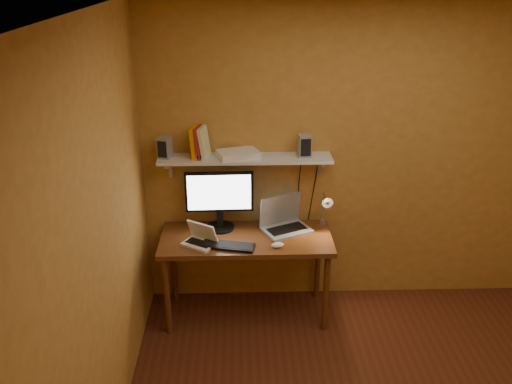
{
  "coord_description": "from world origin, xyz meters",
  "views": [
    {
      "loc": [
        -0.88,
        -2.64,
        2.83
      ],
      "look_at": [
        -0.77,
        1.18,
        1.19
      ],
      "focal_mm": 38.0,
      "sensor_mm": 36.0,
      "label": 1
    }
  ],
  "objects_px": {
    "desk": "(246,246)",
    "desk_lamp": "(325,206)",
    "laptop": "(284,221)",
    "speaker_right": "(304,146)",
    "shelf_camera": "(199,156)",
    "monitor": "(219,197)",
    "router": "(238,154)",
    "netbook": "(201,238)",
    "keyboard": "(228,246)",
    "speaker_left": "(165,148)",
    "mouse": "(278,245)",
    "wall_shelf": "(245,159)"
  },
  "relations": [
    {
      "from": "desk",
      "to": "desk_lamp",
      "type": "distance_m",
      "value": 0.73
    },
    {
      "from": "laptop",
      "to": "speaker_right",
      "type": "distance_m",
      "value": 0.66
    },
    {
      "from": "shelf_camera",
      "to": "monitor",
      "type": "bearing_deg",
      "value": 9.32
    },
    {
      "from": "desk",
      "to": "router",
      "type": "xyz_separation_m",
      "value": [
        -0.06,
        0.19,
        0.74
      ]
    },
    {
      "from": "netbook",
      "to": "shelf_camera",
      "type": "relative_size",
      "value": 3.22
    },
    {
      "from": "desk_lamp",
      "to": "shelf_camera",
      "type": "distance_m",
      "value": 1.12
    },
    {
      "from": "desk",
      "to": "shelf_camera",
      "type": "xyz_separation_m",
      "value": [
        -0.36,
        0.14,
        0.74
      ]
    },
    {
      "from": "keyboard",
      "to": "speaker_left",
      "type": "bearing_deg",
      "value": 156.91
    },
    {
      "from": "mouse",
      "to": "speaker_right",
      "type": "relative_size",
      "value": 0.57
    },
    {
      "from": "monitor",
      "to": "router",
      "type": "relative_size",
      "value": 1.78
    },
    {
      "from": "monitor",
      "to": "speaker_right",
      "type": "distance_m",
      "value": 0.81
    },
    {
      "from": "desk",
      "to": "speaker_left",
      "type": "xyz_separation_m",
      "value": [
        -0.64,
        0.19,
        0.8
      ]
    },
    {
      "from": "laptop",
      "to": "router",
      "type": "height_order",
      "value": "router"
    },
    {
      "from": "speaker_left",
      "to": "laptop",
      "type": "bearing_deg",
      "value": 16.23
    },
    {
      "from": "shelf_camera",
      "to": "router",
      "type": "height_order",
      "value": "shelf_camera"
    },
    {
      "from": "desk",
      "to": "desk_lamp",
      "type": "relative_size",
      "value": 3.73
    },
    {
      "from": "laptop",
      "to": "monitor",
      "type": "bearing_deg",
      "value": 152.44
    },
    {
      "from": "wall_shelf",
      "to": "keyboard",
      "type": "distance_m",
      "value": 0.71
    },
    {
      "from": "monitor",
      "to": "laptop",
      "type": "distance_m",
      "value": 0.57
    },
    {
      "from": "desk",
      "to": "wall_shelf",
      "type": "relative_size",
      "value": 1.0
    },
    {
      "from": "wall_shelf",
      "to": "netbook",
      "type": "xyz_separation_m",
      "value": [
        -0.36,
        -0.3,
        -0.56
      ]
    },
    {
      "from": "wall_shelf",
      "to": "speaker_left",
      "type": "distance_m",
      "value": 0.65
    },
    {
      "from": "wall_shelf",
      "to": "keyboard",
      "type": "relative_size",
      "value": 3.38
    },
    {
      "from": "speaker_right",
      "to": "shelf_camera",
      "type": "bearing_deg",
      "value": 177.25
    },
    {
      "from": "desk_lamp",
      "to": "keyboard",
      "type": "bearing_deg",
      "value": -160.01
    },
    {
      "from": "desk_lamp",
      "to": "monitor",
      "type": "bearing_deg",
      "value": 177.55
    },
    {
      "from": "keyboard",
      "to": "router",
      "type": "xyz_separation_m",
      "value": [
        0.09,
        0.36,
        0.64
      ]
    },
    {
      "from": "speaker_left",
      "to": "mouse",
      "type": "bearing_deg",
      "value": -3.48
    },
    {
      "from": "mouse",
      "to": "desk_lamp",
      "type": "bearing_deg",
      "value": 21.46
    },
    {
      "from": "keyboard",
      "to": "speaker_left",
      "type": "xyz_separation_m",
      "value": [
        -0.5,
        0.36,
        0.7
      ]
    },
    {
      "from": "desk",
      "to": "mouse",
      "type": "xyz_separation_m",
      "value": [
        0.25,
        -0.18,
        0.1
      ]
    },
    {
      "from": "netbook",
      "to": "shelf_camera",
      "type": "height_order",
      "value": "shelf_camera"
    },
    {
      "from": "laptop",
      "to": "mouse",
      "type": "relative_size",
      "value": 4.42
    },
    {
      "from": "netbook",
      "to": "desk_lamp",
      "type": "xyz_separation_m",
      "value": [
        1.02,
        0.23,
        0.16
      ]
    },
    {
      "from": "router",
      "to": "speaker_right",
      "type": "bearing_deg",
      "value": 0.19
    },
    {
      "from": "shelf_camera",
      "to": "mouse",
      "type": "bearing_deg",
      "value": -27.37
    },
    {
      "from": "desk",
      "to": "wall_shelf",
      "type": "xyz_separation_m",
      "value": [
        0.0,
        0.19,
        0.69
      ]
    },
    {
      "from": "wall_shelf",
      "to": "desk_lamp",
      "type": "relative_size",
      "value": 3.73
    },
    {
      "from": "desk",
      "to": "monitor",
      "type": "xyz_separation_m",
      "value": [
        -0.22,
        0.16,
        0.37
      ]
    },
    {
      "from": "desk",
      "to": "desk_lamp",
      "type": "xyz_separation_m",
      "value": [
        0.66,
        0.13,
        0.29
      ]
    },
    {
      "from": "keyboard",
      "to": "desk_lamp",
      "type": "relative_size",
      "value": 1.1
    },
    {
      "from": "wall_shelf",
      "to": "laptop",
      "type": "height_order",
      "value": "wall_shelf"
    },
    {
      "from": "speaker_left",
      "to": "speaker_right",
      "type": "relative_size",
      "value": 0.94
    },
    {
      "from": "monitor",
      "to": "router",
      "type": "xyz_separation_m",
      "value": [
        0.16,
        0.03,
        0.37
      ]
    },
    {
      "from": "netbook",
      "to": "router",
      "type": "height_order",
      "value": "router"
    },
    {
      "from": "mouse",
      "to": "desk_lamp",
      "type": "xyz_separation_m",
      "value": [
        0.41,
        0.3,
        0.19
      ]
    },
    {
      "from": "router",
      "to": "netbook",
      "type": "bearing_deg",
      "value": -135.92
    },
    {
      "from": "wall_shelf",
      "to": "netbook",
      "type": "relative_size",
      "value": 4.57
    },
    {
      "from": "shelf_camera",
      "to": "desk_lamp",
      "type": "bearing_deg",
      "value": -0.73
    },
    {
      "from": "speaker_left",
      "to": "speaker_right",
      "type": "distance_m",
      "value": 1.12
    }
  ]
}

